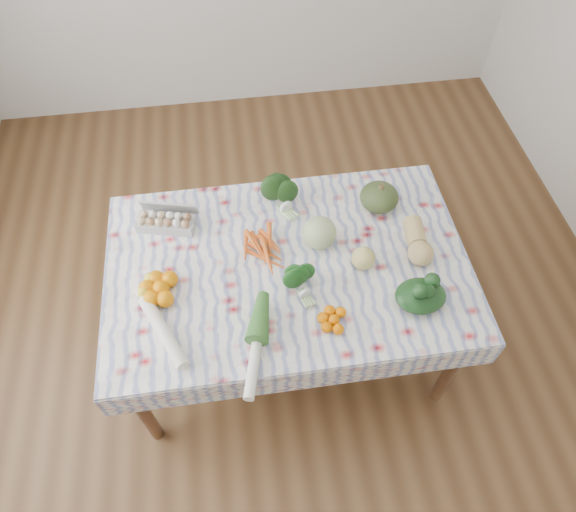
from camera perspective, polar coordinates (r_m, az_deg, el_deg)
The scene contains 16 objects.
ground at distance 3.00m, azimuth -0.00°, elevation -9.24°, with size 4.50×4.50×0.00m, color #53361C.
dining_table at distance 2.41m, azimuth -0.00°, elevation -1.97°, with size 1.60×1.00×0.75m.
tablecloth at distance 2.35m, azimuth -0.00°, elevation -0.92°, with size 1.66×1.06×0.01m, color white.
egg_carton at distance 2.52m, azimuth -13.46°, elevation 3.63°, with size 0.27×0.11×0.07m, color #B1B1AC.
carrot_bunch at distance 2.37m, azimuth -3.36°, elevation 0.69°, with size 0.23×0.21×0.04m, color orange.
kale_bunch at distance 2.51m, azimuth -0.88°, elevation 6.73°, with size 0.17×0.15×0.15m, color #183712.
kabocha_squash at distance 2.56m, azimuth 10.11°, elevation 6.48°, with size 0.19×0.19×0.12m, color #3B4C23.
cabbage at distance 2.36m, azimuth 3.53°, elevation 2.59°, with size 0.16×0.16×0.16m, color #A8BB7B.
butternut_squash at distance 2.43m, azimuth 14.25°, elevation 1.68°, with size 0.12×0.25×0.12m, color tan.
orange_cluster at distance 2.29m, azimuth -13.97°, elevation -3.51°, with size 0.23×0.23×0.08m, color orange.
broccoli at distance 2.22m, azimuth 1.33°, elevation -3.15°, with size 0.14×0.14×0.10m, color #174C16.
mandarin_cluster at distance 2.17m, azimuth 5.12°, elevation -7.00°, with size 0.16×0.16×0.05m, color orange.
grapefruit at distance 2.32m, azimuth 8.38°, elevation -0.25°, with size 0.11×0.11×0.11m, color #CEC167.
spinach_bag at distance 2.27m, azimuth 14.52°, elevation -4.29°, with size 0.22×0.18×0.10m, color black.
daikon at distance 2.19m, azimuth -13.71°, elevation -8.12°, with size 0.06×0.06×0.39m, color white.
leek at distance 2.11m, azimuth -3.53°, elevation -9.98°, with size 0.05×0.05×0.44m, color white.
Camera 1 is at (-0.19, -1.34, 2.68)m, focal length 32.00 mm.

